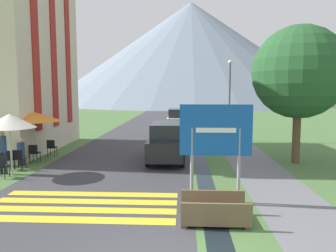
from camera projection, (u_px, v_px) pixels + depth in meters
ground_plane at (179, 132)px, 26.18m from camera, size 160.00×160.00×0.00m
road at (158, 120)px, 36.23m from camera, size 6.40×60.00×0.01m
footpath at (213, 121)px, 35.93m from camera, size 2.20×60.00×0.01m
drainage_channel at (191, 121)px, 36.05m from camera, size 0.60×60.00×0.00m
crosswalk_marking at (83, 206)px, 9.47m from camera, size 5.44×2.54×0.01m
mountain_distant at (191, 53)px, 87.61m from camera, size 74.99×74.99×26.52m
hotel_building at (7, 46)px, 18.07m from camera, size 5.70×8.59×10.66m
road_sign at (216, 138)px, 9.55m from camera, size 2.11×0.11×2.92m
footbridge at (214, 213)px, 8.33m from camera, size 1.70×1.10×0.65m
parked_car_near at (167, 142)px, 15.41m from camera, size 1.70×4.23×1.82m
parked_car_far at (177, 120)px, 27.18m from camera, size 1.71×4.47×1.82m
cafe_chair_far_right at (52, 146)px, 16.48m from camera, size 0.40×0.40×0.85m
cafe_chair_near_right at (7, 158)px, 13.61m from camera, size 0.40×0.40×0.85m
cafe_chair_middle at (34, 152)px, 15.05m from camera, size 0.40×0.40×0.85m
cafe_chair_nearest at (1, 165)px, 12.37m from camera, size 0.40×0.40×0.85m
cafe_chair_near_left at (19, 158)px, 13.74m from camera, size 0.40×0.40×0.85m
cafe_umbrella_front_white at (9, 121)px, 12.60m from camera, size 1.96×1.96×2.43m
cafe_umbrella_middle_orange at (34, 117)px, 15.37m from camera, size 2.47×2.47×2.31m
person_standing_terrace at (2, 149)px, 12.96m from camera, size 0.32×0.32×1.74m
person_seated_near at (21, 151)px, 14.45m from camera, size 0.32×0.32×1.23m
person_seated_far at (33, 143)px, 16.24m from camera, size 0.32×0.32×1.27m
streetlamp at (230, 94)px, 21.20m from camera, size 0.28×0.28×5.27m
tree_by_path at (299, 72)px, 14.68m from camera, size 4.18×4.18×6.23m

